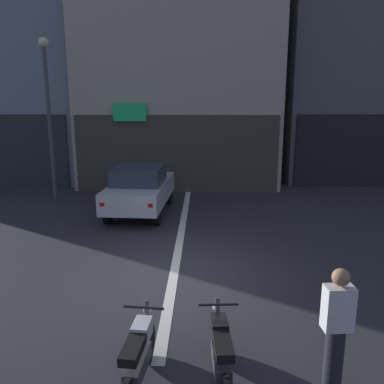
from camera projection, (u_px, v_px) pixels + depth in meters
name	position (u px, v px, depth m)	size (l,w,h in m)	color
ground_plane	(174.00, 275.00, 8.40)	(120.00, 120.00, 0.00)	#2B2B30
lane_centre_line	(186.00, 205.00, 14.25)	(0.20, 18.00, 0.01)	silver
building_corner_left	(5.00, 39.00, 19.98)	(9.13, 8.71, 13.83)	gray
building_mid_block	(182.00, 70.00, 20.05)	(8.74, 9.99, 10.78)	#B2A893
car_silver_crossing_near	(141.00, 188.00, 13.02)	(1.96, 4.18, 1.64)	black
street_lamp	(48.00, 102.00, 14.25)	(0.36, 0.36, 5.96)	#47474C
motorcycle_white_row_leftmost	(139.00, 356.00, 4.98)	(0.55, 1.67, 0.98)	black
motorcycle_black_row_left_mid	(221.00, 352.00, 5.06)	(0.55, 1.67, 0.98)	black
person_by_motorcycles	(336.00, 329.00, 4.86)	(0.38, 0.25, 1.67)	#23232D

